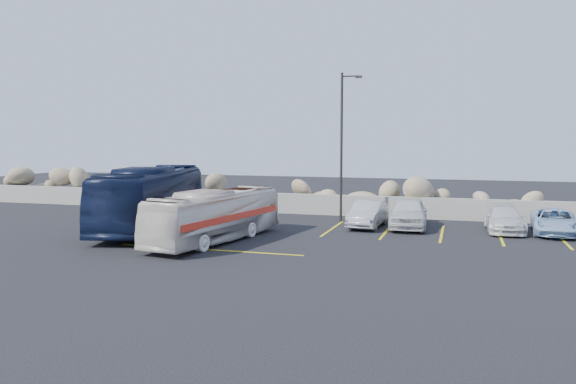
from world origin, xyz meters
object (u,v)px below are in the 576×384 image
(car_c, at_px, (504,219))
(car_d, at_px, (555,222))
(vintage_bus, at_px, (216,216))
(lamppost, at_px, (342,143))
(car_a, at_px, (408,213))
(tour_coach, at_px, (152,197))
(car_b, at_px, (368,214))

(car_c, bearing_deg, car_d, -5.90)
(vintage_bus, distance_m, car_c, 13.93)
(lamppost, distance_m, car_a, 5.20)
(lamppost, bearing_deg, car_d, -5.69)
(tour_coach, height_order, car_a, tour_coach)
(car_a, bearing_deg, vintage_bus, -143.32)
(vintage_bus, height_order, car_d, vintage_bus)
(tour_coach, relative_size, car_b, 2.78)
(tour_coach, distance_m, car_c, 17.42)
(car_b, bearing_deg, lamppost, 143.22)
(car_a, distance_m, car_c, 4.56)
(car_b, bearing_deg, car_d, 5.86)
(lamppost, xyz_separation_m, vintage_bus, (-4.06, -7.50, -3.16))
(lamppost, xyz_separation_m, car_c, (8.21, -0.91, -3.69))
(car_a, bearing_deg, tour_coach, -165.76)
(car_d, bearing_deg, tour_coach, -164.72)
(tour_coach, bearing_deg, car_a, 3.92)
(tour_coach, xyz_separation_m, car_c, (16.92, 4.02, -0.94))
(lamppost, relative_size, tour_coach, 0.72)
(car_b, relative_size, car_c, 0.96)
(car_a, height_order, car_d, car_a)
(car_b, bearing_deg, car_c, 7.80)
(car_b, height_order, car_c, car_b)
(lamppost, xyz_separation_m, car_d, (10.44, -1.04, -3.70))
(car_d, bearing_deg, lamppost, 178.10)
(vintage_bus, relative_size, car_d, 1.90)
(vintage_bus, bearing_deg, car_c, 37.93)
(tour_coach, height_order, car_d, tour_coach)
(lamppost, height_order, tour_coach, lamppost)
(lamppost, bearing_deg, vintage_bus, -118.45)
(lamppost, relative_size, vintage_bus, 0.98)
(vintage_bus, bearing_deg, car_b, 56.56)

